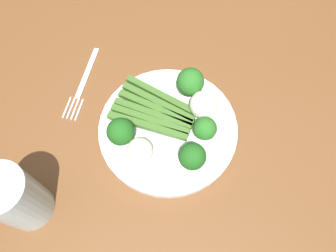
{
  "coord_description": "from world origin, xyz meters",
  "views": [
    {
      "loc": [
        -0.13,
        0.29,
        1.3
      ],
      "look_at": [
        -0.03,
        0.05,
        0.77
      ],
      "focal_mm": 35.92,
      "sensor_mm": 36.0,
      "label": 1
    }
  ],
  "objects": [
    {
      "name": "fork",
      "position": [
        0.16,
        0.02,
        0.75
      ],
      "size": [
        0.04,
        0.17,
        0.0
      ],
      "rotation": [
        0.0,
        0.0,
        1.72
      ],
      "color": "silver",
      "rests_on": "dining_table"
    },
    {
      "name": "broccoli_front_left",
      "position": [
        -0.04,
        -0.03,
        0.8
      ],
      "size": [
        0.05,
        0.05,
        0.06
      ],
      "color": "#568E33",
      "rests_on": "plate"
    },
    {
      "name": "asparagus_bundle",
      "position": [
        -0.0,
        0.03,
        0.77
      ],
      "size": [
        0.15,
        0.09,
        0.01
      ],
      "rotation": [
        0.0,
        0.0,
        6.25
      ],
      "color": "#3D6626",
      "rests_on": "plate"
    },
    {
      "name": "cauliflower_left",
      "position": [
        -0.08,
        0.0,
        0.79
      ],
      "size": [
        0.05,
        0.05,
        0.05
      ],
      "primitive_type": "sphere",
      "color": "white",
      "rests_on": "plate"
    },
    {
      "name": "cauliflower_edge",
      "position": [
        -0.01,
        0.12,
        0.78
      ],
      "size": [
        0.04,
        0.04,
        0.04
      ],
      "primitive_type": "sphere",
      "color": "white",
      "rests_on": "plate"
    },
    {
      "name": "plate",
      "position": [
        -0.03,
        0.05,
        0.75
      ],
      "size": [
        0.25,
        0.25,
        0.01
      ],
      "primitive_type": "cylinder",
      "color": "white",
      "rests_on": "dining_table"
    },
    {
      "name": "water_glass",
      "position": [
        0.12,
        0.26,
        0.81
      ],
      "size": [
        0.08,
        0.08,
        0.13
      ],
      "primitive_type": "cylinder",
      "color": "silver",
      "rests_on": "dining_table"
    },
    {
      "name": "broccoli_front",
      "position": [
        0.03,
        0.1,
        0.8
      ],
      "size": [
        0.05,
        0.05,
        0.06
      ],
      "color": "#4C7F2B",
      "rests_on": "plate"
    },
    {
      "name": "broccoli_back",
      "position": [
        -0.09,
        0.1,
        0.79
      ],
      "size": [
        0.05,
        0.05,
        0.06
      ],
      "color": "#4C7F2B",
      "rests_on": "plate"
    },
    {
      "name": "broccoli_near_center",
      "position": [
        -0.1,
        0.04,
        0.79
      ],
      "size": [
        0.04,
        0.04,
        0.05
      ],
      "color": "#568E33",
      "rests_on": "plate"
    },
    {
      "name": "ground_plane",
      "position": [
        0.0,
        0.0,
        -0.01
      ],
      "size": [
        6.0,
        6.0,
        0.02
      ],
      "primitive_type": "cube",
      "color": "gray"
    },
    {
      "name": "dining_table",
      "position": [
        0.0,
        0.0,
        0.64
      ],
      "size": [
        1.12,
        0.97,
        0.75
      ],
      "color": "brown",
      "rests_on": "ground_plane"
    }
  ]
}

